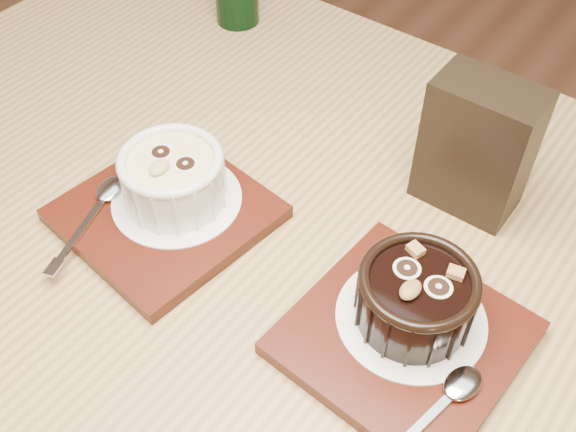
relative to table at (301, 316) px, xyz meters
The scene contains 11 objects.
ground 0.71m from the table, 162.02° to the left, with size 5.00×5.00×0.00m, color brown.
table is the anchor object (origin of this frame).
tray_left 0.18m from the table, 167.03° to the right, with size 0.18×0.18×0.01m, color #46150B.
doily_left 0.18m from the table, behind, with size 0.13×0.13×0.00m, color white.
ramekin_white 0.20m from the table, behind, with size 0.10×0.10×0.06m.
spoon_left 0.24m from the table, 157.25° to the right, with size 0.03×0.13×0.01m, color silver, non-canonical shape.
tray_right 0.16m from the table, 10.01° to the right, with size 0.18×0.18×0.01m, color #46150B.
doily_right 0.16m from the table, ahead, with size 0.13×0.13×0.00m, color white.
ramekin_dark 0.18m from the table, ahead, with size 0.10×0.10×0.06m.
spoon_right 0.22m from the table, 22.47° to the right, with size 0.03×0.13×0.01m, color silver, non-canonical shape.
condiment_stand 0.25m from the table, 62.74° to the left, with size 0.10×0.06×0.14m, color black.
Camera 1 is at (0.46, -0.41, 1.25)m, focal length 42.00 mm.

